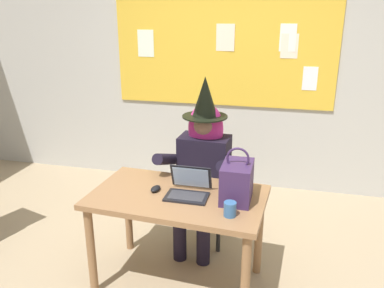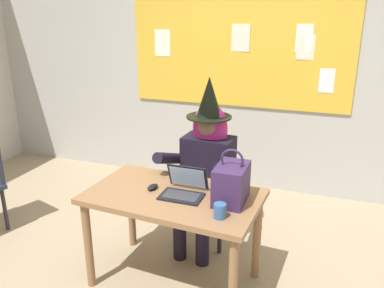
# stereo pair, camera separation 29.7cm
# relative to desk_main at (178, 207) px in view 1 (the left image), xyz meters

# --- Properties ---
(ground_plane) EXTENTS (24.00, 24.00, 0.00)m
(ground_plane) POSITION_rel_desk_main_xyz_m (-0.01, -0.04, -0.63)
(ground_plane) COLOR tan
(wall_back_bulletin) EXTENTS (6.38, 2.11, 2.91)m
(wall_back_bulletin) POSITION_rel_desk_main_xyz_m (-0.01, 1.93, 0.83)
(wall_back_bulletin) COLOR #B2B2AD
(wall_back_bulletin) RESTS_ON ground
(desk_main) EXTENTS (1.26, 0.79, 0.73)m
(desk_main) POSITION_rel_desk_main_xyz_m (0.00, 0.00, 0.00)
(desk_main) COLOR #8E6642
(desk_main) RESTS_ON ground
(chair_at_desk) EXTENTS (0.43, 0.43, 0.89)m
(chair_at_desk) POSITION_rel_desk_main_xyz_m (0.06, 0.72, -0.13)
(chair_at_desk) COLOR black
(chair_at_desk) RESTS_ON ground
(person_costumed) EXTENTS (0.62, 0.67, 1.47)m
(person_costumed) POSITION_rel_desk_main_xyz_m (0.05, 0.60, 0.16)
(person_costumed) COLOR black
(person_costumed) RESTS_ON ground
(laptop) EXTENTS (0.30, 0.26, 0.20)m
(laptop) POSITION_rel_desk_main_xyz_m (0.07, 0.02, 0.15)
(laptop) COLOR black
(laptop) RESTS_ON desk_main
(computer_mouse) EXTENTS (0.07, 0.11, 0.03)m
(computer_mouse) POSITION_rel_desk_main_xyz_m (-0.17, 0.02, 0.12)
(computer_mouse) COLOR black
(computer_mouse) RESTS_ON desk_main
(handbag) EXTENTS (0.20, 0.30, 0.38)m
(handbag) POSITION_rel_desk_main_xyz_m (0.41, 0.03, 0.24)
(handbag) COLOR #38234C
(handbag) RESTS_ON desk_main
(coffee_mug) EXTENTS (0.08, 0.08, 0.09)m
(coffee_mug) POSITION_rel_desk_main_xyz_m (0.40, -0.21, 0.15)
(coffee_mug) COLOR #336099
(coffee_mug) RESTS_ON desk_main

